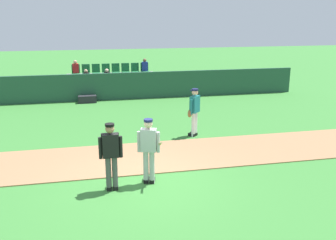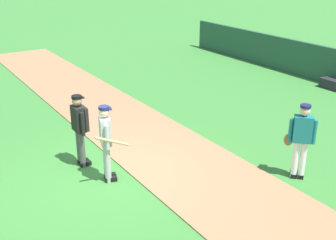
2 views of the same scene
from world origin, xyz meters
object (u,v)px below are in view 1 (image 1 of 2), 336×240
Objects in this scene: umpire_home_plate at (111,153)px; equipment_bag at (87,99)px; batter_grey_jersey at (149,149)px; runner_teal_jersey at (194,111)px.

umpire_home_plate reaches higher than equipment_bag.
umpire_home_plate is at bearing -168.89° from batter_grey_jersey.
runner_teal_jersey reaches higher than equipment_bag.
batter_grey_jersey is at bearing -81.08° from equipment_bag.
umpire_home_plate and runner_teal_jersey have the same top height.
runner_teal_jersey is (2.24, 3.61, -0.01)m from batter_grey_jersey.
batter_grey_jersey is 4.25m from runner_teal_jersey.
umpire_home_plate is at bearing -86.79° from equipment_bag.
batter_grey_jersey reaches higher than equipment_bag.
runner_teal_jersey is at bearing -58.93° from equipment_bag.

